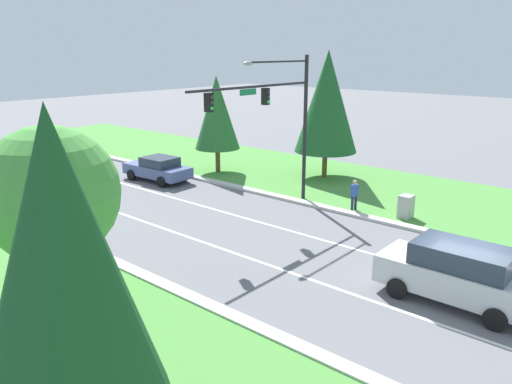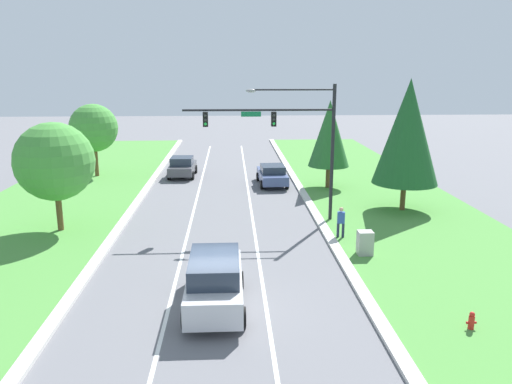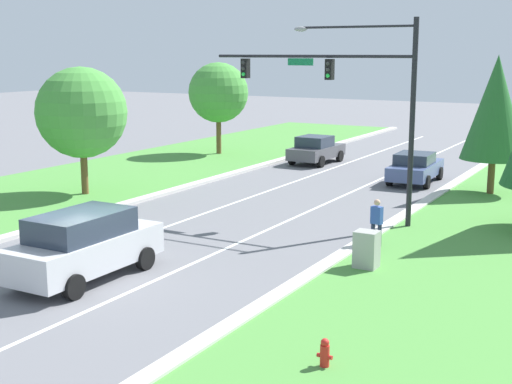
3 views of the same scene
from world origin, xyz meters
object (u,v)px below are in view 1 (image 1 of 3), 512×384
at_px(conifer_near_right_tree, 327,102).
at_px(conifer_far_right_tree, 217,113).
at_px(pedestrian, 354,194).
at_px(graphite_sedan, 21,181).
at_px(traffic_signal_mast, 277,109).
at_px(silver_suv, 458,273).
at_px(utility_cabinet, 406,207).
at_px(conifer_mid_left_tree, 62,265).
at_px(oak_far_left_tree, 51,194).
at_px(slate_blue_sedan, 158,169).

bearing_deg(conifer_near_right_tree, conifer_far_right_tree, 119.09).
bearing_deg(pedestrian, graphite_sedan, -48.60).
xyz_separation_m(traffic_signal_mast, silver_suv, (-3.94, -10.66, -4.20)).
distance_m(utility_cabinet, conifer_mid_left_tree, 19.82).
bearing_deg(traffic_signal_mast, oak_far_left_tree, -174.33).
bearing_deg(conifer_mid_left_tree, oak_far_left_tree, 64.08).
relative_size(graphite_sedan, utility_cabinet, 3.51).
xyz_separation_m(traffic_signal_mast, pedestrian, (2.35, -3.25, -4.30)).
xyz_separation_m(conifer_far_right_tree, conifer_mid_left_tree, (-20.04, -16.71, 0.85)).
height_order(traffic_signal_mast, utility_cabinet, traffic_signal_mast).
height_order(graphite_sedan, utility_cabinet, graphite_sedan).
relative_size(slate_blue_sedan, conifer_far_right_tree, 0.72).
relative_size(traffic_signal_mast, slate_blue_sedan, 1.81).
bearing_deg(conifer_far_right_tree, silver_suv, -112.61).
height_order(slate_blue_sedan, silver_suv, silver_suv).
xyz_separation_m(traffic_signal_mast, graphite_sedan, (-7.29, 12.91, -4.41)).
bearing_deg(pedestrian, utility_cabinet, 113.95).
bearing_deg(conifer_near_right_tree, oak_far_left_tree, -171.29).
xyz_separation_m(graphite_sedan, conifer_near_right_tree, (14.64, -11.11, 4.09)).
height_order(conifer_near_right_tree, oak_far_left_tree, conifer_near_right_tree).
relative_size(traffic_signal_mast, utility_cabinet, 6.95).
relative_size(utility_cabinet, oak_far_left_tree, 0.21).
bearing_deg(traffic_signal_mast, silver_suv, -110.30).
bearing_deg(graphite_sedan, pedestrian, -57.54).
xyz_separation_m(graphite_sedan, utility_cabinet, (10.24, -18.69, -0.22)).
xyz_separation_m(traffic_signal_mast, oak_far_left_tree, (-12.59, -1.25, -1.39)).
bearing_deg(utility_cabinet, slate_blue_sedan, 101.55).
height_order(traffic_signal_mast, conifer_mid_left_tree, traffic_signal_mast).
relative_size(graphite_sedan, conifer_mid_left_tree, 0.58).
distance_m(graphite_sedan, oak_far_left_tree, 15.42).
relative_size(utility_cabinet, pedestrian, 0.72).
bearing_deg(conifer_mid_left_tree, conifer_far_right_tree, 39.83).
distance_m(utility_cabinet, pedestrian, 2.62).
relative_size(traffic_signal_mast, pedestrian, 5.01).
xyz_separation_m(silver_suv, graphite_sedan, (-3.35, 23.57, -0.21)).
bearing_deg(traffic_signal_mast, graphite_sedan, 119.45).
xyz_separation_m(conifer_near_right_tree, conifer_mid_left_tree, (-23.53, -10.44, -0.01)).
xyz_separation_m(traffic_signal_mast, conifer_far_right_tree, (3.86, 8.08, -1.17)).
bearing_deg(conifer_mid_left_tree, silver_suv, -9.41).
xyz_separation_m(conifer_near_right_tree, conifer_far_right_tree, (-3.49, 6.27, -0.86)).
xyz_separation_m(silver_suv, conifer_mid_left_tree, (-12.24, 2.03, 3.88)).
distance_m(conifer_near_right_tree, conifer_far_right_tree, 7.23).
relative_size(traffic_signal_mast, silver_suv, 1.70).
distance_m(slate_blue_sedan, utility_cabinet, 15.55).
distance_m(graphite_sedan, pedestrian, 18.82).
distance_m(traffic_signal_mast, silver_suv, 12.12).
relative_size(silver_suv, conifer_mid_left_tree, 0.68).
bearing_deg(utility_cabinet, traffic_signal_mast, 117.06).
distance_m(silver_suv, conifer_far_right_tree, 20.52).
bearing_deg(graphite_sedan, silver_suv, -80.29).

